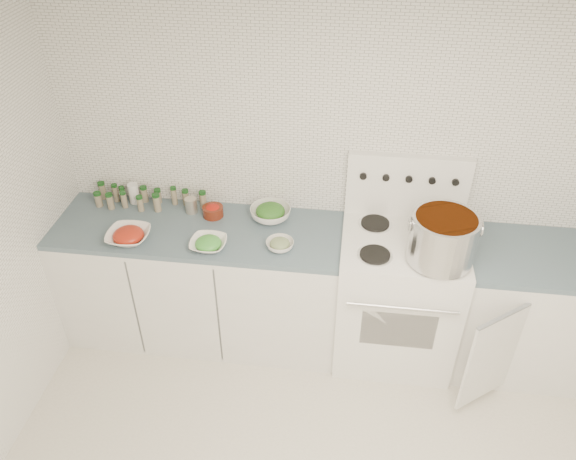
# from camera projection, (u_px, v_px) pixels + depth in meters

# --- Properties ---
(room_walls) EXTENTS (3.54, 3.04, 2.52)m
(room_walls) POSITION_uv_depth(u_px,v_px,m) (310.00, 287.00, 2.15)
(room_walls) COLOR white
(room_walls) RESTS_ON ground
(counter_left) EXTENTS (1.85, 0.62, 0.90)m
(counter_left) POSITION_uv_depth(u_px,v_px,m) (203.00, 281.00, 3.84)
(counter_left) COLOR white
(counter_left) RESTS_ON ground
(stove) EXTENTS (0.76, 0.70, 1.36)m
(stove) POSITION_uv_depth(u_px,v_px,m) (397.00, 293.00, 3.68)
(stove) COLOR white
(stove) RESTS_ON ground
(counter_right) EXTENTS (0.89, 0.87, 0.90)m
(counter_right) POSITION_uv_depth(u_px,v_px,m) (524.00, 310.00, 3.62)
(counter_right) COLOR white
(counter_right) RESTS_ON ground
(stock_pot) EXTENTS (0.40, 0.38, 0.29)m
(stock_pot) POSITION_uv_depth(u_px,v_px,m) (443.00, 237.00, 3.16)
(stock_pot) COLOR silver
(stock_pot) RESTS_ON stove
(bowl_tomato) EXTENTS (0.26, 0.26, 0.09)m
(bowl_tomato) POSITION_uv_depth(u_px,v_px,m) (128.00, 235.00, 3.45)
(bowl_tomato) COLOR white
(bowl_tomato) RESTS_ON counter_left
(bowl_snowpea) EXTENTS (0.23, 0.23, 0.07)m
(bowl_snowpea) POSITION_uv_depth(u_px,v_px,m) (208.00, 244.00, 3.39)
(bowl_snowpea) COLOR white
(bowl_snowpea) RESTS_ON counter_left
(bowl_broccoli) EXTENTS (0.29, 0.29, 0.11)m
(bowl_broccoli) POSITION_uv_depth(u_px,v_px,m) (270.00, 212.00, 3.63)
(bowl_broccoli) COLOR white
(bowl_broccoli) RESTS_ON counter_left
(bowl_zucchini) EXTENTS (0.20, 0.20, 0.07)m
(bowl_zucchini) POSITION_uv_depth(u_px,v_px,m) (280.00, 244.00, 3.39)
(bowl_zucchini) COLOR white
(bowl_zucchini) RESTS_ON counter_left
(bowl_pepper) EXTENTS (0.14, 0.14, 0.08)m
(bowl_pepper) POSITION_uv_depth(u_px,v_px,m) (213.00, 211.00, 3.66)
(bowl_pepper) COLOR #581D0F
(bowl_pepper) RESTS_ON counter_left
(salt_canister) EXTENTS (0.08, 0.08, 0.14)m
(salt_canister) POSITION_uv_depth(u_px,v_px,m) (134.00, 193.00, 3.78)
(salt_canister) COLOR white
(salt_canister) RESTS_ON counter_left
(tin_can) EXTENTS (0.10, 0.10, 0.10)m
(tin_can) POSITION_uv_depth(u_px,v_px,m) (191.00, 205.00, 3.69)
(tin_can) COLOR #B9AE9C
(tin_can) RESTS_ON counter_left
(spice_cluster) EXTENTS (0.75, 0.16, 0.13)m
(spice_cluster) POSITION_uv_depth(u_px,v_px,m) (142.00, 197.00, 3.76)
(spice_cluster) COLOR gray
(spice_cluster) RESTS_ON counter_left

